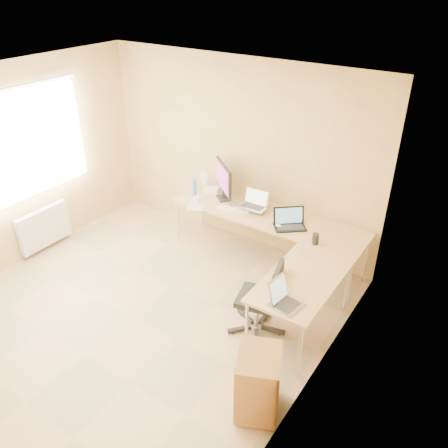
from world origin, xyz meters
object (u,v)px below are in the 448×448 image
Objects in this scene: laptop_black at (290,219)px; mug at (197,200)px; desk_main at (266,239)px; water_bottle at (194,188)px; desk_fan at (206,181)px; keyboard at (234,209)px; cabinet at (258,382)px; laptop_return at (287,297)px; desk_return at (299,306)px; monitor at (223,181)px; office_chair at (258,293)px; laptop_center at (253,200)px.

mug is at bearing 144.31° from laptop_black.
desk_main is 1.07m from mug.
desk_fan reaches higher than water_bottle.
keyboard reaches higher than cabinet.
laptop_return reaches higher than mug.
desk_return is 3.97× the size of laptop_return.
desk_fan is (-0.39, 0.12, -0.13)m from monitor.
office_chair is (0.18, -1.09, -0.35)m from laptop_black.
water_bottle is at bearing 157.45° from keyboard.
laptop_black is 1.16m from office_chair.
laptop_black is 1.35m from mug.
monitor is 2.46× the size of water_bottle.
water_bottle is at bearing 136.28° from mug.
desk_return is 0.48m from office_chair.
desk_return is at bearing 7.12° from monitor.
water_bottle is (-2.10, 0.92, 0.49)m from desk_return.
desk_main is 23.65× the size of mug.
water_bottle reaches higher than office_chair.
desk_return is 3.70× the size of laptop_center.
keyboard is 0.76m from desk_fan.
mug is (-0.51, -0.12, 0.04)m from keyboard.
desk_main is 2.42m from cabinet.
desk_return is 1.71m from keyboard.
laptop_black is at bearing 4.93° from mug.
laptop_black is (0.39, -0.13, 0.49)m from desk_main.
laptop_black is 3.45× the size of mug.
desk_return is (0.98, -1.00, 0.00)m from desk_main.
cabinet is (0.74, -2.01, -0.49)m from laptop_black.
laptop_return is at bearing -105.10° from laptop_black.
cabinet is at bearing -163.82° from laptop_return.
cabinet is (1.34, -2.13, -0.54)m from laptop_center.
desk_main is at bearing 14.22° from mug.
water_bottle is at bearing 137.65° from laptop_black.
desk_fan is at bearing 166.05° from laptop_center.
laptop_return is 0.36× the size of office_chair.
desk_return is 2.12m from mug.
laptop_black reaches higher than office_chair.
laptop_black is 1.55× the size of water_bottle.
monitor is 0.44m from mug.
water_bottle is 0.28m from desk_fan.
laptop_black reaches higher than keyboard.
desk_main is at bearing 4.09° from water_bottle.
desk_main is 0.59m from keyboard.
cabinet is at bearing -59.22° from laptop_center.
laptop_center reaches higher than desk_fan.
mug reaches higher than desk_return.
laptop_return is (2.16, -1.67, -0.02)m from desk_fan.
keyboard is 0.69m from water_bottle.
laptop_return is at bearing -61.78° from keyboard.
laptop_center is 1.93m from laptop_return.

